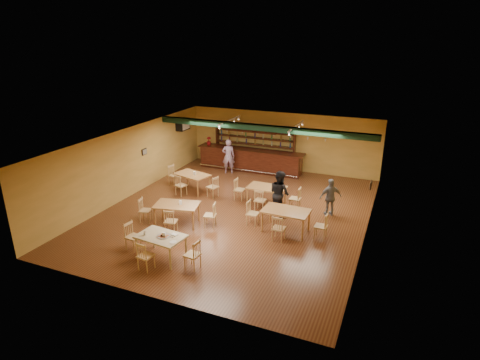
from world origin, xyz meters
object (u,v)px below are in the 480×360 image
at_px(dining_table_b, 266,196).
at_px(near_table, 161,247).
at_px(patron_bar, 228,156).
at_px(bar_counter, 250,160).
at_px(patron_right_a, 280,193).
at_px(dining_table_c, 177,214).
at_px(dining_table_d, 286,221).
at_px(dining_table_a, 193,182).

relative_size(dining_table_b, near_table, 1.05).
distance_m(near_table, patron_bar, 8.64).
height_order(bar_counter, dining_table_b, bar_counter).
bearing_deg(near_table, bar_counter, 100.28).
bearing_deg(patron_right_a, dining_table_c, 68.81).
xyz_separation_m(bar_counter, patron_right_a, (3.08, -4.74, 0.34)).
distance_m(dining_table_b, patron_bar, 4.45).
distance_m(dining_table_c, dining_table_d, 4.01).
bearing_deg(dining_table_b, dining_table_d, -53.97).
xyz_separation_m(dining_table_c, patron_right_a, (3.25, 2.26, 0.51)).
bearing_deg(bar_counter, dining_table_b, -59.96).
distance_m(dining_table_b, dining_table_d, 2.52).
height_order(bar_counter, patron_right_a, patron_right_a).
relative_size(dining_table_b, dining_table_c, 0.97).
distance_m(dining_table_d, patron_right_a, 1.51).
distance_m(dining_table_b, patron_right_a, 1.25).
height_order(dining_table_c, patron_right_a, patron_right_a).
bearing_deg(dining_table_b, patron_bar, 136.39).
bearing_deg(patron_right_a, bar_counter, -23.08).
distance_m(bar_counter, patron_right_a, 5.66).
xyz_separation_m(dining_table_a, near_table, (2.00, -5.60, 0.01)).
distance_m(bar_counter, patron_bar, 1.24).
bearing_deg(dining_table_a, dining_table_c, -54.43).
height_order(dining_table_a, patron_right_a, patron_right_a).
height_order(dining_table_a, near_table, near_table).
bearing_deg(dining_table_c, near_table, -83.33).
height_order(dining_table_b, near_table, near_table).
bearing_deg(patron_bar, dining_table_b, 114.87).
xyz_separation_m(dining_table_c, dining_table_d, (3.89, 1.00, 0.01)).
relative_size(dining_table_a, dining_table_c, 0.97).
bearing_deg(near_table, dining_table_b, 79.47).
relative_size(bar_counter, patron_bar, 3.20).
bearing_deg(dining_table_a, near_table, -54.57).
distance_m(dining_table_c, patron_right_a, 3.99).
relative_size(dining_table_a, dining_table_b, 1.01).
xyz_separation_m(near_table, patron_right_a, (2.43, 4.58, 0.51)).
bearing_deg(dining_table_b, patron_right_a, -43.88).
xyz_separation_m(bar_counter, dining_table_b, (2.28, -3.94, -0.18)).
distance_m(patron_bar, patron_right_a, 5.55).
bearing_deg(patron_bar, dining_table_d, 111.11).
relative_size(dining_table_a, patron_bar, 0.88).
relative_size(near_table, patron_right_a, 0.81).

